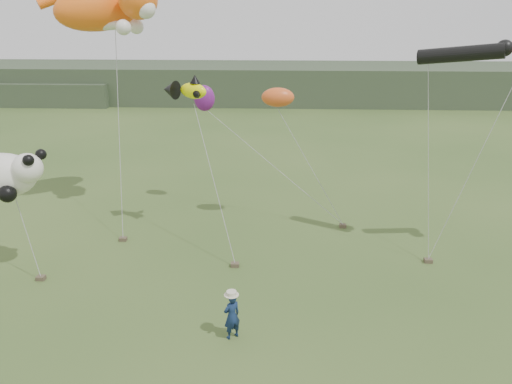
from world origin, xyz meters
TOP-DOWN VIEW (x-y plane):
  - ground at (0.00, 0.00)m, footprint 120.00×120.00m
  - headland at (-3.11, 44.69)m, footprint 90.00×13.00m
  - festival_attendant at (-0.30, -1.02)m, footprint 0.68×0.64m
  - sandbag_anchors at (-0.61, 4.75)m, footprint 15.51×5.83m
  - cat_kite at (-6.67, 9.52)m, footprint 6.13×4.73m
  - fish_kite at (-2.94, 6.77)m, footprint 2.18×1.44m
  - tube_kites at (9.47, 4.98)m, footprint 6.46×2.48m
  - panda_kite at (-8.90, 2.80)m, footprint 2.90×1.88m
  - misc_kites at (-0.72, 9.10)m, footprint 4.88×3.03m

SIDE VIEW (x-z plane):
  - ground at x=0.00m, z-range 0.00..0.00m
  - sandbag_anchors at x=-0.61m, z-range 0.00..0.16m
  - festival_attendant at x=-0.30m, z-range 0.00..1.56m
  - headland at x=-3.11m, z-range -0.08..3.92m
  - panda_kite at x=-8.90m, z-range 3.12..4.92m
  - misc_kites at x=-0.72m, z-range 5.16..6.65m
  - fish_kite at x=-2.94m, z-range 6.06..7.11m
  - tube_kites at x=9.47m, z-range 7.68..9.04m
  - cat_kite at x=-6.67m, z-range 8.54..11.31m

